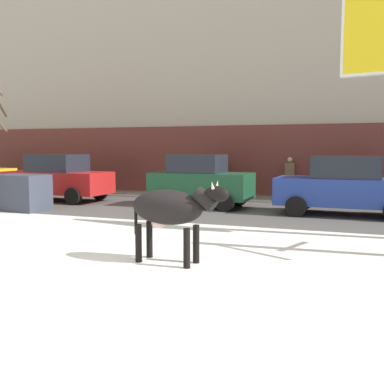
{
  "coord_description": "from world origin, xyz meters",
  "views": [
    {
      "loc": [
        3.65,
        -6.14,
        2.08
      ],
      "look_at": [
        0.25,
        3.17,
        1.1
      ],
      "focal_mm": 41.56,
      "sensor_mm": 36.0,
      "label": 1
    }
  ],
  "objects_px": {
    "car_blue_sedan": "(346,186)",
    "pedestrian_by_cars": "(290,179)",
    "pedestrian_near_billboard": "(223,178)",
    "car_red_sedan": "(58,178)",
    "cow_black": "(170,209)",
    "dumpster": "(22,193)",
    "car_darkgreen_hatchback": "(201,181)"
  },
  "relations": [
    {
      "from": "pedestrian_near_billboard",
      "to": "pedestrian_by_cars",
      "type": "relative_size",
      "value": 1.0
    },
    {
      "from": "car_darkgreen_hatchback",
      "to": "car_blue_sedan",
      "type": "height_order",
      "value": "car_darkgreen_hatchback"
    },
    {
      "from": "cow_black",
      "to": "car_darkgreen_hatchback",
      "type": "xyz_separation_m",
      "value": [
        -2.0,
        7.51,
        -0.07
      ]
    },
    {
      "from": "cow_black",
      "to": "car_red_sedan",
      "type": "bearing_deg",
      "value": 137.25
    },
    {
      "from": "car_red_sedan",
      "to": "pedestrian_by_cars",
      "type": "distance_m",
      "value": 9.13
    },
    {
      "from": "cow_black",
      "to": "pedestrian_near_billboard",
      "type": "bearing_deg",
      "value": 100.98
    },
    {
      "from": "car_darkgreen_hatchback",
      "to": "dumpster",
      "type": "relative_size",
      "value": 2.08
    },
    {
      "from": "cow_black",
      "to": "dumpster",
      "type": "distance_m",
      "value": 8.71
    },
    {
      "from": "cow_black",
      "to": "dumpster",
      "type": "bearing_deg",
      "value": 147.78
    },
    {
      "from": "car_red_sedan",
      "to": "car_darkgreen_hatchback",
      "type": "relative_size",
      "value": 1.2
    },
    {
      "from": "pedestrian_near_billboard",
      "to": "pedestrian_by_cars",
      "type": "bearing_deg",
      "value": 0.0
    },
    {
      "from": "car_darkgreen_hatchback",
      "to": "car_blue_sedan",
      "type": "distance_m",
      "value": 4.87
    },
    {
      "from": "car_darkgreen_hatchback",
      "to": "pedestrian_near_billboard",
      "type": "distance_m",
      "value": 2.72
    },
    {
      "from": "car_darkgreen_hatchback",
      "to": "car_blue_sedan",
      "type": "bearing_deg",
      "value": -4.08
    },
    {
      "from": "car_red_sedan",
      "to": "cow_black",
      "type": "bearing_deg",
      "value": -42.75
    },
    {
      "from": "pedestrian_near_billboard",
      "to": "pedestrian_by_cars",
      "type": "height_order",
      "value": "same"
    },
    {
      "from": "cow_black",
      "to": "car_darkgreen_hatchback",
      "type": "bearing_deg",
      "value": 104.95
    },
    {
      "from": "car_blue_sedan",
      "to": "pedestrian_by_cars",
      "type": "bearing_deg",
      "value": 124.66
    },
    {
      "from": "car_blue_sedan",
      "to": "pedestrian_near_billboard",
      "type": "height_order",
      "value": "car_blue_sedan"
    },
    {
      "from": "car_darkgreen_hatchback",
      "to": "pedestrian_near_billboard",
      "type": "relative_size",
      "value": 2.05
    },
    {
      "from": "cow_black",
      "to": "pedestrian_by_cars",
      "type": "relative_size",
      "value": 1.11
    },
    {
      "from": "car_darkgreen_hatchback",
      "to": "pedestrian_near_billboard",
      "type": "bearing_deg",
      "value": 89.59
    },
    {
      "from": "car_red_sedan",
      "to": "pedestrian_by_cars",
      "type": "bearing_deg",
      "value": 18.64
    },
    {
      "from": "cow_black",
      "to": "car_red_sedan",
      "type": "distance_m",
      "value": 10.78
    },
    {
      "from": "car_blue_sedan",
      "to": "pedestrian_near_billboard",
      "type": "bearing_deg",
      "value": 147.62
    },
    {
      "from": "dumpster",
      "to": "cow_black",
      "type": "bearing_deg",
      "value": -32.22
    },
    {
      "from": "pedestrian_near_billboard",
      "to": "dumpster",
      "type": "bearing_deg",
      "value": -133.87
    },
    {
      "from": "car_blue_sedan",
      "to": "dumpster",
      "type": "distance_m",
      "value": 10.53
    },
    {
      "from": "pedestrian_by_cars",
      "to": "dumpster",
      "type": "bearing_deg",
      "value": -145.36
    },
    {
      "from": "car_red_sedan",
      "to": "dumpster",
      "type": "height_order",
      "value": "car_red_sedan"
    },
    {
      "from": "car_blue_sedan",
      "to": "dumpster",
      "type": "relative_size",
      "value": 2.5
    },
    {
      "from": "cow_black",
      "to": "car_blue_sedan",
      "type": "relative_size",
      "value": 0.45
    }
  ]
}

